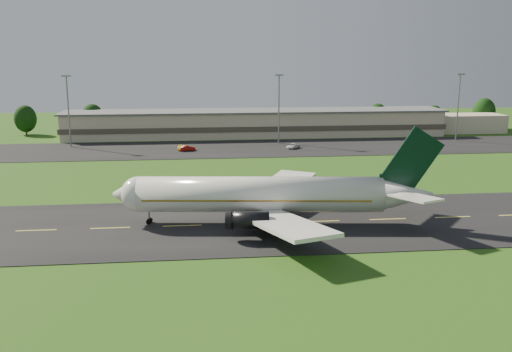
{
  "coord_description": "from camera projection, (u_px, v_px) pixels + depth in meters",
  "views": [
    {
      "loc": [
        -19.78,
        -85.71,
        26.48
      ],
      "look_at": [
        -9.58,
        8.0,
        6.0
      ],
      "focal_mm": 40.0,
      "sensor_mm": 36.0,
      "label": 1
    }
  ],
  "objects": [
    {
      "name": "terminal",
      "position": [
        276.0,
        123.0,
        184.25
      ],
      "size": [
        145.0,
        16.0,
        8.4
      ],
      "color": "#BEB091",
      "rests_on": "ground"
    },
    {
      "name": "service_vehicle_a",
      "position": [
        181.0,
        147.0,
        157.03
      ],
      "size": [
        1.97,
        4.4,
        1.47
      ],
      "primitive_type": "imported",
      "rotation": [
        0.0,
        0.0,
        0.05
      ],
      "color": "yellow",
      "rests_on": "apron"
    },
    {
      "name": "airliner",
      "position": [
        266.0,
        195.0,
        88.95
      ],
      "size": [
        51.21,
        41.9,
        15.57
      ],
      "rotation": [
        0.0,
        0.0,
        -0.12
      ],
      "color": "white",
      "rests_on": "ground"
    },
    {
      "name": "taxiway",
      "position": [
        321.0,
        222.0,
        90.97
      ],
      "size": [
        220.0,
        30.0,
        0.1
      ],
      "primitive_type": "cube",
      "color": "black",
      "rests_on": "ground"
    },
    {
      "name": "light_mast_centre",
      "position": [
        279.0,
        100.0,
        166.52
      ],
      "size": [
        2.4,
        1.2,
        20.35
      ],
      "color": "gray",
      "rests_on": "ground"
    },
    {
      "name": "tree_line",
      "position": [
        345.0,
        116.0,
        196.52
      ],
      "size": [
        199.79,
        10.04,
        10.72
      ],
      "color": "black",
      "rests_on": "ground"
    },
    {
      "name": "ground",
      "position": [
        321.0,
        222.0,
        90.98
      ],
      "size": [
        360.0,
        360.0,
        0.0
      ],
      "primitive_type": "plane",
      "color": "#1E4611",
      "rests_on": "ground"
    },
    {
      "name": "service_vehicle_d",
      "position": [
        417.0,
        140.0,
        171.03
      ],
      "size": [
        4.36,
        4.06,
        1.23
      ],
      "primitive_type": "imported",
      "rotation": [
        0.0,
        0.0,
        0.87
      ],
      "color": "yellow",
      "rests_on": "apron"
    },
    {
      "name": "apron",
      "position": [
        265.0,
        148.0,
        160.91
      ],
      "size": [
        260.0,
        30.0,
        0.1
      ],
      "primitive_type": "cube",
      "color": "black",
      "rests_on": "ground"
    },
    {
      "name": "light_mast_east",
      "position": [
        459.0,
        99.0,
        172.34
      ],
      "size": [
        2.4,
        1.2,
        20.35
      ],
      "color": "gray",
      "rests_on": "ground"
    },
    {
      "name": "service_vehicle_c",
      "position": [
        293.0,
        146.0,
        159.89
      ],
      "size": [
        4.72,
        5.26,
        1.36
      ],
      "primitive_type": "imported",
      "rotation": [
        0.0,
        0.0,
        -0.64
      ],
      "color": "silver",
      "rests_on": "apron"
    },
    {
      "name": "service_vehicle_b",
      "position": [
        187.0,
        148.0,
        155.9
      ],
      "size": [
        4.68,
        2.98,
        1.46
      ],
      "primitive_type": "imported",
      "rotation": [
        0.0,
        0.0,
        1.92
      ],
      "color": "#9A100A",
      "rests_on": "apron"
    },
    {
      "name": "light_mast_west",
      "position": [
        68.0,
        102.0,
        160.17
      ],
      "size": [
        2.4,
        1.2,
        20.35
      ],
      "color": "gray",
      "rests_on": "ground"
    }
  ]
}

